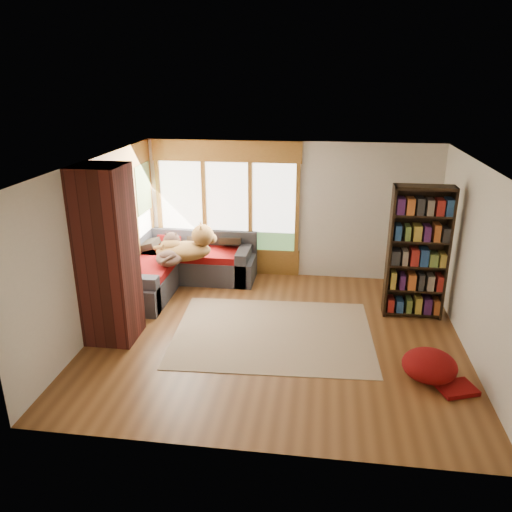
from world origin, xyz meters
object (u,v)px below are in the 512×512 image
(brick_chimney, at_px, (107,256))
(sectional_sofa, at_px, (181,270))
(dog_brindle, at_px, (170,254))
(area_rug, at_px, (273,333))
(bookshelf, at_px, (418,253))
(dog_tan, at_px, (188,247))
(pouf, at_px, (430,365))

(brick_chimney, relative_size, sectional_sofa, 1.18)
(sectional_sofa, height_order, dog_brindle, dog_brindle)
(area_rug, bearing_deg, bookshelf, 23.17)
(sectional_sofa, height_order, bookshelf, bookshelf)
(sectional_sofa, distance_m, dog_tan, 0.59)
(bookshelf, distance_m, dog_brindle, 4.18)
(area_rug, height_order, dog_brindle, dog_brindle)
(area_rug, relative_size, dog_tan, 2.63)
(area_rug, relative_size, bookshelf, 1.38)
(sectional_sofa, xyz_separation_m, area_rug, (1.90, -1.64, -0.30))
(brick_chimney, relative_size, pouf, 3.70)
(bookshelf, bearing_deg, area_rug, -156.83)
(bookshelf, height_order, pouf, bookshelf)
(bookshelf, bearing_deg, dog_tan, 172.48)
(brick_chimney, xyz_separation_m, bookshelf, (4.54, 1.35, -0.22))
(brick_chimney, bearing_deg, pouf, -6.38)
(sectional_sofa, distance_m, area_rug, 2.53)
(brick_chimney, relative_size, dog_brindle, 3.13)
(dog_tan, bearing_deg, pouf, -46.64)
(sectional_sofa, bearing_deg, dog_brindle, -98.94)
(brick_chimney, height_order, area_rug, brick_chimney)
(area_rug, bearing_deg, sectional_sofa, 139.33)
(bookshelf, height_order, dog_brindle, bookshelf)
(pouf, bearing_deg, area_rug, 156.84)
(brick_chimney, bearing_deg, dog_tan, 70.44)
(area_rug, xyz_separation_m, pouf, (2.13, -0.91, 0.19))
(bookshelf, relative_size, pouf, 3.08)
(dog_tan, height_order, dog_brindle, dog_tan)
(brick_chimney, bearing_deg, bookshelf, 16.54)
(dog_brindle, bearing_deg, brick_chimney, 159.83)
(pouf, xyz_separation_m, dog_tan, (-3.82, 2.36, 0.62))
(sectional_sofa, relative_size, pouf, 3.13)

